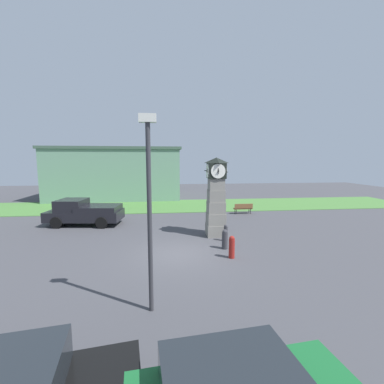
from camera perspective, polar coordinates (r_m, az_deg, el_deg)
name	(u,v)px	position (r m, az deg, el deg)	size (l,w,h in m)	color
ground_plane	(180,254)	(13.22, -2.75, -13.53)	(73.29, 73.29, 0.00)	#424247
clock_tower	(216,198)	(15.72, 5.36, -1.35)	(1.43, 1.33, 4.80)	gray
bollard_near_tower	(226,233)	(15.10, 7.50, -8.95)	(0.22, 0.22, 0.97)	#333338
bollard_mid_row	(225,239)	(13.83, 7.30, -10.31)	(0.31, 0.31, 1.05)	#333338
bollard_far_row	(232,247)	(12.64, 8.83, -11.94)	(0.28, 0.28, 1.08)	maroon
pickup_truck	(84,212)	(20.07, -22.78, -4.12)	(5.37, 2.73, 1.85)	black
bench	(243,208)	(22.73, 11.29, -3.45)	(1.61, 0.56, 0.90)	brown
street_lamp_near_road	(149,201)	(7.69, -9.49, -1.89)	(0.50, 0.24, 5.97)	#333338
warehouse_blue_far	(118,173)	(33.51, -16.18, 4.16)	(15.46, 9.77, 6.10)	gray
grass_verge_far	(198,205)	(26.42, 1.44, -2.94)	(43.98, 7.16, 0.04)	#477A38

